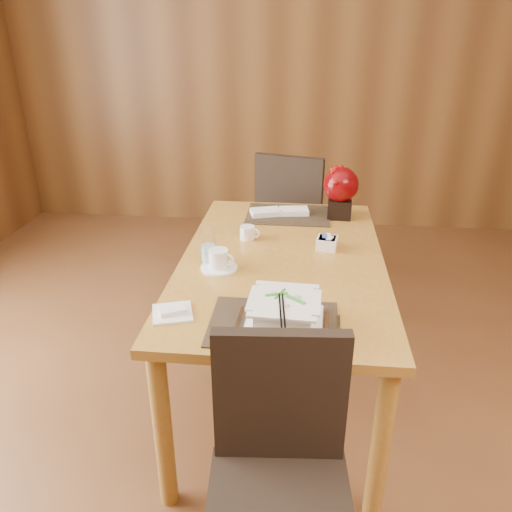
# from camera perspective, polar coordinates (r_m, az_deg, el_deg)

# --- Properties ---
(ground) EXTENTS (6.00, 6.00, 0.00)m
(ground) POSITION_cam_1_polar(r_m,az_deg,el_deg) (2.22, 1.62, -25.00)
(ground) COLOR brown
(ground) RESTS_ON ground
(back_wall) EXTENTS (5.00, 0.02, 2.80)m
(back_wall) POSITION_cam_1_polar(r_m,az_deg,el_deg) (4.44, 5.08, 21.05)
(back_wall) COLOR brown
(back_wall) RESTS_ON ground
(dining_table) EXTENTS (0.90, 1.50, 0.75)m
(dining_table) POSITION_cam_1_polar(r_m,az_deg,el_deg) (2.28, 2.99, -2.39)
(dining_table) COLOR #B48132
(dining_table) RESTS_ON ground
(placemat_near) EXTENTS (0.45, 0.33, 0.01)m
(placemat_near) POSITION_cam_1_polar(r_m,az_deg,el_deg) (1.76, 2.05, -7.73)
(placemat_near) COLOR black
(placemat_near) RESTS_ON dining_table
(placemat_far) EXTENTS (0.45, 0.33, 0.01)m
(placemat_far) POSITION_cam_1_polar(r_m,az_deg,el_deg) (2.75, 3.68, 4.74)
(placemat_far) COLOR black
(placemat_far) RESTS_ON dining_table
(soup_setting) EXTENTS (0.28, 0.28, 0.11)m
(soup_setting) POSITION_cam_1_polar(r_m,az_deg,el_deg) (1.72, 3.23, -6.53)
(soup_setting) COLOR white
(soup_setting) RESTS_ON dining_table
(coffee_cup) EXTENTS (0.16, 0.16, 0.09)m
(coffee_cup) POSITION_cam_1_polar(r_m,az_deg,el_deg) (2.12, -4.28, -0.55)
(coffee_cup) COLOR white
(coffee_cup) RESTS_ON dining_table
(water_glass) EXTENTS (0.08, 0.08, 0.16)m
(water_glass) POSITION_cam_1_polar(r_m,az_deg,el_deg) (2.17, -5.47, 1.09)
(water_glass) COLOR white
(water_glass) RESTS_ON dining_table
(creamer_jug) EXTENTS (0.11, 0.11, 0.07)m
(creamer_jug) POSITION_cam_1_polar(r_m,az_deg,el_deg) (2.42, -0.99, 2.68)
(creamer_jug) COLOR white
(creamer_jug) RESTS_ON dining_table
(sugar_caddy) EXTENTS (0.11, 0.11, 0.05)m
(sugar_caddy) POSITION_cam_1_polar(r_m,az_deg,el_deg) (2.34, 8.12, 1.48)
(sugar_caddy) COLOR white
(sugar_caddy) RESTS_ON dining_table
(berry_decor) EXTENTS (0.19, 0.19, 0.27)m
(berry_decor) POSITION_cam_1_polar(r_m,az_deg,el_deg) (2.70, 9.65, 7.51)
(berry_decor) COLOR black
(berry_decor) RESTS_ON dining_table
(napkins_far) EXTENTS (0.33, 0.17, 0.03)m
(napkins_far) POSITION_cam_1_polar(r_m,az_deg,el_deg) (2.74, 2.95, 5.11)
(napkins_far) COLOR white
(napkins_far) RESTS_ON dining_table
(bread_plate) EXTENTS (0.18, 0.18, 0.01)m
(bread_plate) POSITION_cam_1_polar(r_m,az_deg,el_deg) (1.84, -9.54, -6.44)
(bread_plate) COLOR white
(bread_plate) RESTS_ON dining_table
(near_chair) EXTENTS (0.45, 0.46, 0.91)m
(near_chair) POSITION_cam_1_polar(r_m,az_deg,el_deg) (1.60, 2.71, -22.88)
(near_chair) COLOR black
(near_chair) RESTS_ON ground
(far_chair) EXTENTS (0.56, 0.56, 0.98)m
(far_chair) POSITION_cam_1_polar(r_m,az_deg,el_deg) (3.31, 4.25, 4.61)
(far_chair) COLOR black
(far_chair) RESTS_ON ground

